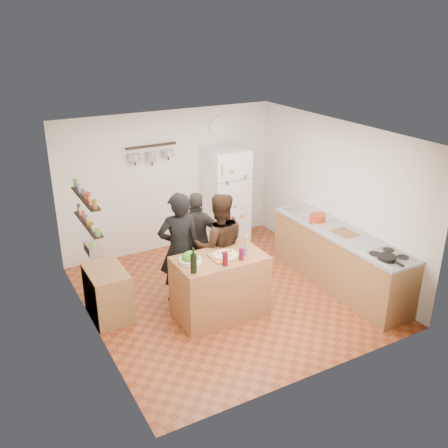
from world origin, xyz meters
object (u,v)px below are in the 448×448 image
salad_bowl (190,261)px  skillet (387,257)px  person_left (179,249)px  person_back (198,239)px  wine_bottle (194,263)px  side_table (108,293)px  pepper_mill (246,244)px  prep_island (220,286)px  salt_canister (243,252)px  red_bowl (318,218)px  wall_clock (217,126)px  fridge (226,197)px  person_center (219,246)px  counter_run (339,259)px

salad_bowl → skillet: (2.36, -1.20, 0.00)m
person_left → person_back: size_ratio=1.13×
wine_bottle → side_table: bearing=133.2°
pepper_mill → side_table: 2.07m
prep_island → salad_bowl: 0.64m
prep_island → side_table: prep_island is taller
pepper_mill → person_left: person_left is taller
salt_canister → person_left: (-0.62, 0.75, -0.12)m
salad_bowl → red_bowl: (2.41, 0.34, 0.03)m
salt_canister → person_back: person_back is taller
red_bowl → wall_clock: (-0.70, 2.10, 1.18)m
wine_bottle → fridge: 2.98m
wine_bottle → person_left: person_left is taller
pepper_mill → red_bowl: bearing=12.4°
pepper_mill → salad_bowl: bearing=180.0°
red_bowl → fridge: fridge is taller
salad_bowl → wine_bottle: wine_bottle is taller
person_center → pepper_mill: bearing=132.9°
prep_island → fridge: (1.29, 2.16, 0.45)m
wine_bottle → fridge: fridge is taller
wine_bottle → red_bowl: 2.57m
wine_bottle → fridge: (1.79, 2.38, -0.14)m
counter_run → red_bowl: (-0.05, 0.53, 0.52)m
red_bowl → side_table: (-3.39, 0.35, -0.61)m
counter_run → red_bowl: bearing=95.4°
wine_bottle → counter_run: bearing=1.8°
person_back → person_left: bearing=70.2°
person_left → fridge: fridge is taller
person_left → red_bowl: person_left is taller
wall_clock → salad_bowl: bearing=-125.1°
salad_bowl → fridge: size_ratio=0.16×
person_center → counter_run: size_ratio=0.62×
person_left → wall_clock: (1.62, 1.86, 1.30)m
salad_bowl → person_back: size_ratio=0.20×
side_table → person_left: bearing=-5.6°
wine_bottle → side_table: size_ratio=0.32×
prep_island → person_back: (0.15, 1.00, 0.30)m
skillet → fridge: (-0.65, 3.31, -0.04)m
salt_canister → person_center: 0.62m
wall_clock → side_table: size_ratio=0.37×
salad_bowl → skillet: size_ratio=1.17×
wall_clock → counter_run: bearing=-74.1°
salad_bowl → person_back: (0.57, 0.95, -0.18)m
salad_bowl → pepper_mill: 0.87m
salt_canister → side_table: (-1.70, 0.86, -0.61)m
pepper_mill → prep_island: bearing=-173.7°
red_bowl → prep_island: bearing=-169.0°
prep_island → red_bowl: size_ratio=4.85×
wine_bottle → person_back: person_back is taller
red_bowl → fridge: (-0.70, 1.77, -0.07)m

